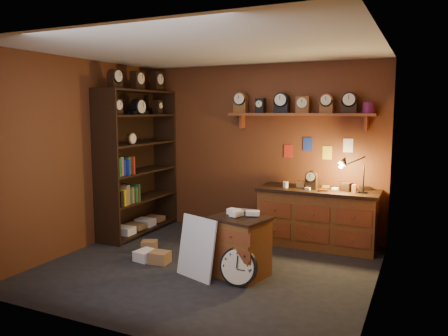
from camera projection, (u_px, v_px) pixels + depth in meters
floor at (208, 267)px, 5.55m from camera, size 4.00×4.00×0.00m
room_shell at (214, 131)px, 5.40m from camera, size 4.02×3.62×2.71m
shelving_unit at (136, 156)px, 7.01m from camera, size 0.47×1.60×2.58m
workbench at (318, 214)px, 6.37m from camera, size 1.72×0.66×1.36m
low_cabinet at (240, 244)px, 5.22m from camera, size 0.75×0.68×0.81m
big_round_clock at (238, 267)px, 4.95m from camera, size 0.45×0.15×0.45m
white_panel at (197, 277)px, 5.22m from camera, size 0.58×0.33×0.74m
mini_fridge at (244, 227)px, 6.56m from camera, size 0.49×0.51×0.47m
floor_box_a at (160, 257)px, 5.69m from camera, size 0.26×0.23×0.15m
floor_box_b at (145, 255)px, 5.81m from camera, size 0.26×0.30×0.13m
floor_box_c at (149, 246)px, 6.15m from camera, size 0.27×0.25×0.16m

